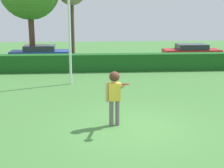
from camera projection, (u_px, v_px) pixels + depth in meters
ground_plane at (133, 128)px, 9.96m from camera, size 60.00×60.00×0.00m
person at (114, 92)px, 9.93m from camera, size 0.57×0.75×1.79m
frisbee at (126, 84)px, 9.20m from camera, size 0.24×0.23×0.10m
lamppost at (69, 12)px, 15.23m from camera, size 0.24×0.24×6.62m
hedge_row at (111, 62)px, 19.49m from camera, size 19.09×0.90×1.06m
parked_car_blue at (40, 53)px, 22.81m from camera, size 4.27×1.94×1.25m
parked_car_red at (191, 51)px, 23.66m from camera, size 4.21×1.82×1.25m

